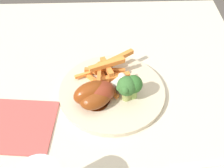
{
  "coord_description": "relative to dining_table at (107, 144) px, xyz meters",
  "views": [
    {
      "loc": [
        0.4,
        -0.0,
        1.24
      ],
      "look_at": [
        -0.06,
        0.02,
        0.76
      ],
      "focal_mm": 47.26,
      "sensor_mm": 36.0,
      "label": 1
    }
  ],
  "objects": [
    {
      "name": "broccoli_floret_front",
      "position": [
        -0.03,
        0.05,
        0.17
      ],
      "size": [
        0.05,
        0.05,
        0.06
      ],
      "color": "#939E52",
      "rests_on": "dinner_plate"
    },
    {
      "name": "napkin",
      "position": [
        0.03,
        -0.2,
        0.13
      ],
      "size": [
        0.16,
        0.18,
        0.0
      ],
      "primitive_type": "cube",
      "rotation": [
        0.0,
        0.0,
        1.48
      ],
      "color": "#B74C47",
      "rests_on": "dining_table"
    },
    {
      "name": "chicken_drumstick_far",
      "position": [
        -0.03,
        -0.01,
        0.16
      ],
      "size": [
        0.08,
        0.12,
        0.05
      ],
      "color": "#591B0F",
      "rests_on": "dinner_plate"
    },
    {
      "name": "fork",
      "position": [
        0.13,
        0.22,
        0.13
      ],
      "size": [
        0.03,
        0.19,
        0.0
      ],
      "primitive_type": "cube",
      "rotation": [
        0.0,
        0.0,
        1.66
      ],
      "color": "silver",
      "rests_on": "dining_table"
    },
    {
      "name": "broccoli_floret_middle",
      "position": [
        -0.04,
        0.06,
        0.17
      ],
      "size": [
        0.04,
        0.04,
        0.06
      ],
      "color": "#8CAE56",
      "rests_on": "dinner_plate"
    },
    {
      "name": "dining_table",
      "position": [
        0.0,
        0.0,
        0.0
      ],
      "size": [
        0.93,
        0.73,
        0.73
      ],
      "color": "beige",
      "rests_on": "ground_plane"
    },
    {
      "name": "chicken_drumstick_near",
      "position": [
        -0.03,
        -0.02,
        0.16
      ],
      "size": [
        0.12,
        0.12,
        0.04
      ],
      "color": "#521E09",
      "rests_on": "dinner_plate"
    },
    {
      "name": "carrot_fries_pile",
      "position": [
        -0.1,
        0.01,
        0.16
      ],
      "size": [
        0.15,
        0.15,
        0.05
      ],
      "color": "orange",
      "rests_on": "dinner_plate"
    },
    {
      "name": "chicken_drumstick_extra",
      "position": [
        -0.03,
        -0.03,
        0.16
      ],
      "size": [
        0.08,
        0.13,
        0.05
      ],
      "color": "#561F09",
      "rests_on": "dinner_plate"
    },
    {
      "name": "dinner_plate",
      "position": [
        -0.06,
        0.02,
        0.13
      ],
      "size": [
        0.25,
        0.25,
        0.01
      ],
      "primitive_type": "cylinder",
      "color": "beige",
      "rests_on": "dining_table"
    }
  ]
}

